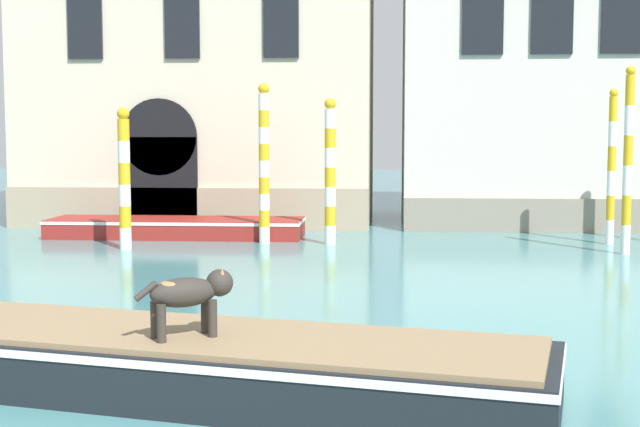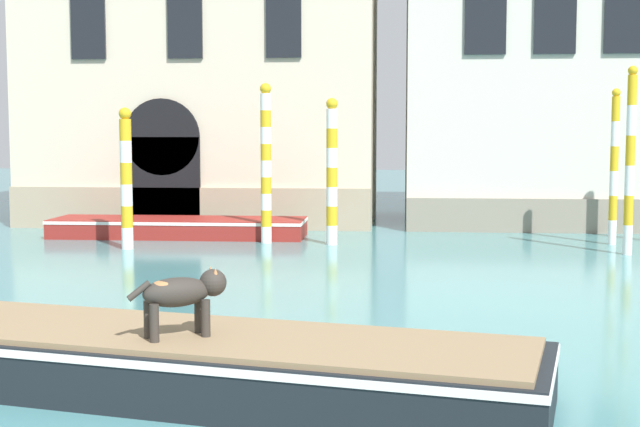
# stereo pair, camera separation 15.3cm
# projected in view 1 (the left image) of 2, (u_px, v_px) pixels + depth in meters

# --- Properties ---
(palazzo_left) EXTENTS (10.42, 6.13, 13.46)m
(palazzo_left) POSITION_uv_depth(u_px,v_px,m) (204.00, 5.00, 27.72)
(palazzo_left) COLOR beige
(palazzo_left) RESTS_ON ground_plane
(boat_foreground) EXTENTS (8.81, 3.71, 0.66)m
(boat_foreground) POSITION_uv_depth(u_px,v_px,m) (151.00, 357.00, 9.58)
(boat_foreground) COLOR black
(boat_foreground) RESTS_ON ground_plane
(dog_on_deck) EXTENTS (0.94, 0.67, 0.70)m
(dog_on_deck) POSITION_uv_depth(u_px,v_px,m) (191.00, 293.00, 9.16)
(dog_on_deck) COLOR #332D28
(dog_on_deck) RESTS_ON boat_foreground
(boat_moored_near_palazzo) EXTENTS (6.69, 1.84, 0.49)m
(boat_moored_near_palazzo) POSITION_uv_depth(u_px,v_px,m) (177.00, 227.00, 23.48)
(boat_moored_near_palazzo) COLOR maroon
(boat_moored_near_palazzo) RESTS_ON ground_plane
(mooring_pole_0) EXTENTS (0.27, 0.27, 3.96)m
(mooring_pole_0) POSITION_uv_depth(u_px,v_px,m) (264.00, 163.00, 22.05)
(mooring_pole_0) COLOR white
(mooring_pole_0) RESTS_ON ground_plane
(mooring_pole_1) EXTENTS (0.21, 0.21, 3.82)m
(mooring_pole_1) POSITION_uv_depth(u_px,v_px,m) (612.00, 166.00, 21.81)
(mooring_pole_1) COLOR white
(mooring_pole_1) RESTS_ON ground_plane
(mooring_pole_2) EXTENTS (0.29, 0.29, 3.34)m
(mooring_pole_2) POSITION_uv_depth(u_px,v_px,m) (124.00, 178.00, 20.91)
(mooring_pole_2) COLOR white
(mooring_pole_2) RESTS_ON ground_plane
(mooring_pole_4) EXTENTS (0.22, 0.22, 4.23)m
(mooring_pole_4) POSITION_uv_depth(u_px,v_px,m) (628.00, 160.00, 19.99)
(mooring_pole_4) COLOR white
(mooring_pole_4) RESTS_ON ground_plane
(mooring_pole_5) EXTENTS (0.28, 0.28, 3.59)m
(mooring_pole_5) POSITION_uv_depth(u_px,v_px,m) (330.00, 171.00, 21.76)
(mooring_pole_5) COLOR white
(mooring_pole_5) RESTS_ON ground_plane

